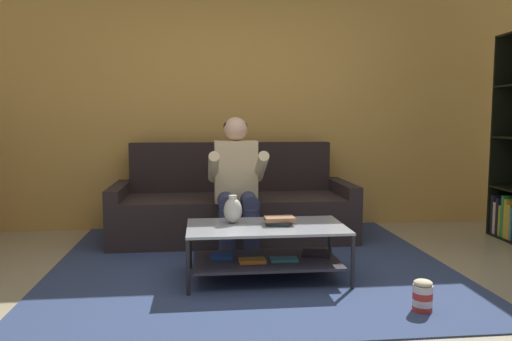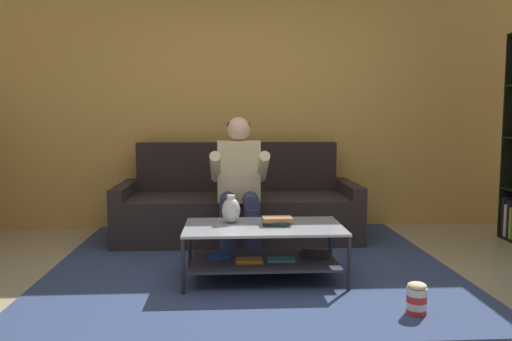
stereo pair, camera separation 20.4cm
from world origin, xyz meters
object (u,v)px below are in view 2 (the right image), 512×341
Objects in this scene: person_seated_center at (239,179)px; coffee_table at (264,244)px; couch at (238,208)px; book_stack at (277,221)px; popcorn_tub at (417,299)px; vase at (231,210)px.

coffee_table is (0.17, -0.78, -0.39)m from person_seated_center.
couch reaches higher than book_stack.
book_stack is 1.12m from popcorn_tub.
book_stack is (0.09, 0.01, 0.17)m from coffee_table.
vase is (-0.08, -1.20, 0.20)m from couch.
person_seated_center reaches higher than book_stack.
couch is at bearing 90.00° from person_seated_center.
coffee_table is 1.14m from popcorn_tub.
couch reaches higher than coffee_table.
vase is 1.45m from popcorn_tub.
person_seated_center is at bearing -90.00° from couch.
couch reaches higher than popcorn_tub.
book_stack reaches higher than popcorn_tub.
book_stack is at bearing -78.89° from couch.
vase is (-0.24, 0.11, 0.24)m from coffee_table.
coffee_table is at bearing -170.80° from book_stack.
person_seated_center reaches higher than coffee_table.
popcorn_tub is at bearing -37.63° from vase.
popcorn_tub is at bearing -40.62° from coffee_table.
coffee_table is 5.27× the size of book_stack.
couch is at bearing 101.11° from book_stack.
person_seated_center is 5.81× the size of popcorn_tub.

